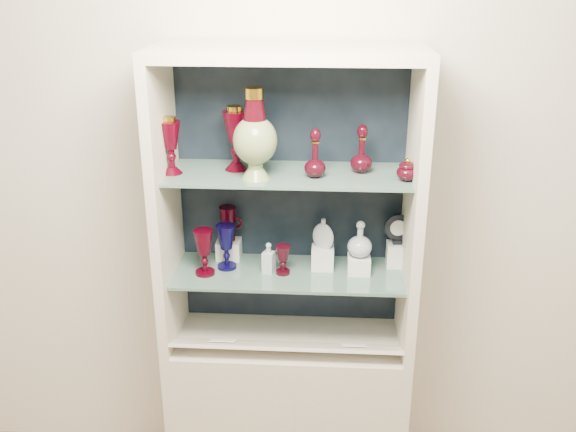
# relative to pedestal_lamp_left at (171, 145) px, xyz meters

# --- Properties ---
(wall_back) EXTENTS (3.50, 0.02, 2.80)m
(wall_back) POSITION_rel_pedestal_lamp_left_xyz_m (0.44, 0.23, -0.18)
(wall_back) COLOR beige
(wall_back) RESTS_ON ground
(cabinet_base) EXTENTS (1.00, 0.40, 0.75)m
(cabinet_base) POSITION_rel_pedestal_lamp_left_xyz_m (0.44, 0.01, -1.20)
(cabinet_base) COLOR beige
(cabinet_base) RESTS_ON ground
(cabinet_back_panel) EXTENTS (0.98, 0.02, 1.15)m
(cabinet_back_panel) POSITION_rel_pedestal_lamp_left_xyz_m (0.44, 0.20, -0.25)
(cabinet_back_panel) COLOR black
(cabinet_back_panel) RESTS_ON cabinet_base
(cabinet_side_left) EXTENTS (0.04, 0.40, 1.15)m
(cabinet_side_left) POSITION_rel_pedestal_lamp_left_xyz_m (-0.04, 0.01, -0.25)
(cabinet_side_left) COLOR beige
(cabinet_side_left) RESTS_ON cabinet_base
(cabinet_side_right) EXTENTS (0.04, 0.40, 1.15)m
(cabinet_side_right) POSITION_rel_pedestal_lamp_left_xyz_m (0.92, 0.01, -0.25)
(cabinet_side_right) COLOR beige
(cabinet_side_right) RESTS_ON cabinet_base
(cabinet_top_cap) EXTENTS (1.00, 0.40, 0.04)m
(cabinet_top_cap) POSITION_rel_pedestal_lamp_left_xyz_m (0.44, 0.01, 0.34)
(cabinet_top_cap) COLOR beige
(cabinet_top_cap) RESTS_ON cabinet_side_left
(shelf_lower) EXTENTS (0.92, 0.34, 0.01)m
(shelf_lower) POSITION_rel_pedestal_lamp_left_xyz_m (0.44, 0.03, -0.53)
(shelf_lower) COLOR slate
(shelf_lower) RESTS_ON cabinet_side_left
(shelf_upper) EXTENTS (0.92, 0.34, 0.01)m
(shelf_upper) POSITION_rel_pedestal_lamp_left_xyz_m (0.44, 0.03, -0.11)
(shelf_upper) COLOR slate
(shelf_upper) RESTS_ON cabinet_side_left
(label_ledge) EXTENTS (0.92, 0.17, 0.09)m
(label_ledge) POSITION_rel_pedestal_lamp_left_xyz_m (0.44, -0.10, -0.80)
(label_ledge) COLOR beige
(label_ledge) RESTS_ON cabinet_base
(label_card_0) EXTENTS (0.10, 0.06, 0.03)m
(label_card_0) POSITION_rel_pedestal_lamp_left_xyz_m (0.19, -0.10, -0.78)
(label_card_0) COLOR white
(label_card_0) RESTS_ON label_ledge
(label_card_1) EXTENTS (0.10, 0.06, 0.03)m
(label_card_1) POSITION_rel_pedestal_lamp_left_xyz_m (0.71, -0.10, -0.78)
(label_card_1) COLOR white
(label_card_1) RESTS_ON label_ledge
(pedestal_lamp_left) EXTENTS (0.10, 0.10, 0.22)m
(pedestal_lamp_left) POSITION_rel_pedestal_lamp_left_xyz_m (0.00, 0.00, 0.00)
(pedestal_lamp_left) COLOR #400210
(pedestal_lamp_left) RESTS_ON shelf_upper
(pedestal_lamp_right) EXTENTS (0.11, 0.11, 0.25)m
(pedestal_lamp_right) POSITION_rel_pedestal_lamp_left_xyz_m (0.24, 0.06, 0.02)
(pedestal_lamp_right) COLOR #400210
(pedestal_lamp_right) RESTS_ON shelf_upper
(enamel_urn) EXTENTS (0.21, 0.21, 0.34)m
(enamel_urn) POSITION_rel_pedestal_lamp_left_xyz_m (0.32, -0.04, 0.06)
(enamel_urn) COLOR #074B0C
(enamel_urn) RESTS_ON shelf_upper
(ruby_decanter_a) EXTENTS (0.10, 0.10, 0.21)m
(ruby_decanter_a) POSITION_rel_pedestal_lamp_left_xyz_m (0.54, -0.01, -0.01)
(ruby_decanter_a) COLOR #390612
(ruby_decanter_a) RESTS_ON shelf_upper
(ruby_decanter_b) EXTENTS (0.10, 0.10, 0.20)m
(ruby_decanter_b) POSITION_rel_pedestal_lamp_left_xyz_m (0.72, 0.06, -0.01)
(ruby_decanter_b) COLOR #390612
(ruby_decanter_b) RESTS_ON shelf_upper
(lidded_bowl) EXTENTS (0.10, 0.10, 0.09)m
(lidded_bowl) POSITION_rel_pedestal_lamp_left_xyz_m (0.88, -0.03, -0.07)
(lidded_bowl) COLOR #390612
(lidded_bowl) RESTS_ON shelf_upper
(cobalt_goblet) EXTENTS (0.08, 0.08, 0.19)m
(cobalt_goblet) POSITION_rel_pedestal_lamp_left_xyz_m (0.19, 0.05, -0.44)
(cobalt_goblet) COLOR #090438
(cobalt_goblet) RESTS_ON shelf_lower
(ruby_goblet_tall) EXTENTS (0.08, 0.08, 0.19)m
(ruby_goblet_tall) POSITION_rel_pedestal_lamp_left_xyz_m (0.11, -0.01, -0.43)
(ruby_goblet_tall) COLOR #400210
(ruby_goblet_tall) RESTS_ON shelf_lower
(ruby_goblet_small) EXTENTS (0.08, 0.08, 0.12)m
(ruby_goblet_small) POSITION_rel_pedestal_lamp_left_xyz_m (0.42, 0.01, -0.47)
(ruby_goblet_small) COLOR #390612
(ruby_goblet_small) RESTS_ON shelf_lower
(riser_ruby_pitcher) EXTENTS (0.10, 0.10, 0.08)m
(riser_ruby_pitcher) POSITION_rel_pedestal_lamp_left_xyz_m (0.18, 0.15, -0.49)
(riser_ruby_pitcher) COLOR silver
(riser_ruby_pitcher) RESTS_ON shelf_lower
(ruby_pitcher) EXTENTS (0.11, 0.08, 0.15)m
(ruby_pitcher) POSITION_rel_pedestal_lamp_left_xyz_m (0.18, 0.15, -0.38)
(ruby_pitcher) COLOR #400210
(ruby_pitcher) RESTS_ON riser_ruby_pitcher
(clear_square_bottle) EXTENTS (0.06, 0.06, 0.13)m
(clear_square_bottle) POSITION_rel_pedestal_lamp_left_xyz_m (0.36, 0.02, -0.46)
(clear_square_bottle) COLOR #A9B6C1
(clear_square_bottle) RESTS_ON shelf_lower
(riser_flat_flask) EXTENTS (0.09, 0.09, 0.09)m
(riser_flat_flask) POSITION_rel_pedestal_lamp_left_xyz_m (0.58, 0.08, -0.48)
(riser_flat_flask) COLOR silver
(riser_flat_flask) RESTS_ON shelf_lower
(flat_flask) EXTENTS (0.10, 0.07, 0.13)m
(flat_flask) POSITION_rel_pedestal_lamp_left_xyz_m (0.58, 0.08, -0.37)
(flat_flask) COLOR #A6B2BA
(flat_flask) RESTS_ON riser_flat_flask
(riser_clear_round_decanter) EXTENTS (0.09, 0.09, 0.07)m
(riser_clear_round_decanter) POSITION_rel_pedestal_lamp_left_xyz_m (0.72, 0.04, -0.49)
(riser_clear_round_decanter) COLOR silver
(riser_clear_round_decanter) RESTS_ON shelf_lower
(clear_round_decanter) EXTENTS (0.12, 0.12, 0.15)m
(clear_round_decanter) POSITION_rel_pedestal_lamp_left_xyz_m (0.72, 0.04, -0.39)
(clear_round_decanter) COLOR #A9B6C1
(clear_round_decanter) RESTS_ON riser_clear_round_decanter
(riser_cameo_medallion) EXTENTS (0.08, 0.08, 0.10)m
(riser_cameo_medallion) POSITION_rel_pedestal_lamp_left_xyz_m (0.88, 0.12, -0.48)
(riser_cameo_medallion) COLOR silver
(riser_cameo_medallion) RESTS_ON shelf_lower
(cameo_medallion) EXTENTS (0.11, 0.05, 0.13)m
(cameo_medallion) POSITION_rel_pedestal_lamp_left_xyz_m (0.88, 0.12, -0.36)
(cameo_medallion) COLOR black
(cameo_medallion) RESTS_ON riser_cameo_medallion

